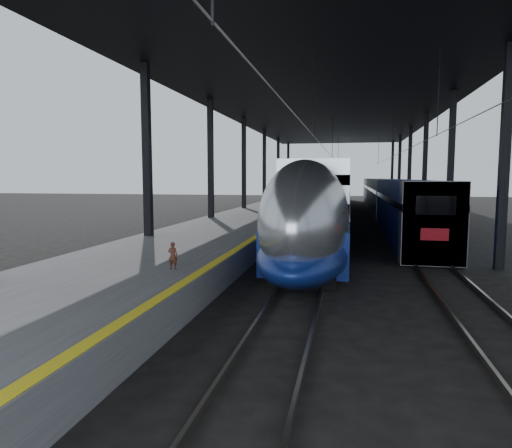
# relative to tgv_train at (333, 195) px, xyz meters

# --- Properties ---
(ground) EXTENTS (160.00, 160.00, 0.00)m
(ground) POSITION_rel_tgv_train_xyz_m (-2.00, -28.65, -2.13)
(ground) COLOR black
(ground) RESTS_ON ground
(platform) EXTENTS (6.00, 80.00, 1.00)m
(platform) POSITION_rel_tgv_train_xyz_m (-5.50, -8.65, -1.63)
(platform) COLOR #4C4C4F
(platform) RESTS_ON ground
(yellow_strip) EXTENTS (0.30, 80.00, 0.01)m
(yellow_strip) POSITION_rel_tgv_train_xyz_m (-2.70, -8.65, -1.12)
(yellow_strip) COLOR yellow
(yellow_strip) RESTS_ON platform
(rails) EXTENTS (6.52, 80.00, 0.16)m
(rails) POSITION_rel_tgv_train_xyz_m (2.50, -8.65, -2.05)
(rails) COLOR slate
(rails) RESTS_ON ground
(canopy) EXTENTS (18.00, 75.00, 9.47)m
(canopy) POSITION_rel_tgv_train_xyz_m (-0.10, -8.65, 6.99)
(canopy) COLOR black
(canopy) RESTS_ON ground
(tgv_train) EXTENTS (3.17, 65.20, 4.55)m
(tgv_train) POSITION_rel_tgv_train_xyz_m (0.00, 0.00, 0.00)
(tgv_train) COLOR #ACAEB3
(tgv_train) RESTS_ON ground
(second_train) EXTENTS (2.62, 56.05, 3.61)m
(second_train) POSITION_rel_tgv_train_xyz_m (5.00, 3.28, -0.30)
(second_train) COLOR navy
(second_train) RESTS_ON ground
(child) EXTENTS (0.31, 0.21, 0.83)m
(child) POSITION_rel_tgv_train_xyz_m (-3.64, -30.97, -0.71)
(child) COLOR #492418
(child) RESTS_ON platform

